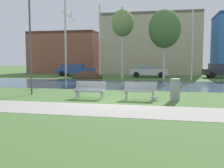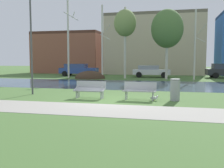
{
  "view_description": "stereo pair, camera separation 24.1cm",
  "coord_description": "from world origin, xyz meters",
  "px_view_note": "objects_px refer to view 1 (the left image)",
  "views": [
    {
      "loc": [
        2.6,
        -12.09,
        1.93
      ],
      "look_at": [
        -0.18,
        0.85,
        0.72
      ],
      "focal_mm": 41.79,
      "sensor_mm": 36.0,
      "label": 1
    },
    {
      "loc": [
        2.84,
        -12.04,
        1.93
      ],
      "look_at": [
        -0.18,
        0.85,
        0.72
      ],
      "focal_mm": 41.79,
      "sensor_mm": 36.0,
      "label": 2
    }
  ],
  "objects_px": {
    "trash_bin": "(175,89)",
    "streetlamp": "(30,22)",
    "parked_van_nearest_blue": "(75,70)",
    "bench_left": "(90,89)",
    "seagull": "(155,98)",
    "bench_right": "(140,90)",
    "parked_sedan_second_white": "(148,71)"
  },
  "relations": [
    {
      "from": "trash_bin",
      "to": "parked_van_nearest_blue",
      "type": "bearing_deg",
      "value": 122.97
    },
    {
      "from": "trash_bin",
      "to": "seagull",
      "type": "xyz_separation_m",
      "value": [
        -0.96,
        -0.2,
        -0.41
      ]
    },
    {
      "from": "bench_right",
      "to": "parked_sedan_second_white",
      "type": "relative_size",
      "value": 0.38
    },
    {
      "from": "trash_bin",
      "to": "seagull",
      "type": "relative_size",
      "value": 2.45
    },
    {
      "from": "bench_right",
      "to": "streetlamp",
      "type": "xyz_separation_m",
      "value": [
        -6.22,
        0.74,
        3.55
      ]
    },
    {
      "from": "trash_bin",
      "to": "bench_right",
      "type": "bearing_deg",
      "value": -175.69
    },
    {
      "from": "bench_right",
      "to": "streetlamp",
      "type": "distance_m",
      "value": 7.2
    },
    {
      "from": "bench_left",
      "to": "bench_right",
      "type": "distance_m",
      "value": 2.54
    },
    {
      "from": "seagull",
      "to": "streetlamp",
      "type": "bearing_deg",
      "value": 173.32
    },
    {
      "from": "trash_bin",
      "to": "parked_van_nearest_blue",
      "type": "height_order",
      "value": "parked_van_nearest_blue"
    },
    {
      "from": "bench_right",
      "to": "parked_van_nearest_blue",
      "type": "height_order",
      "value": "parked_van_nearest_blue"
    },
    {
      "from": "bench_left",
      "to": "streetlamp",
      "type": "bearing_deg",
      "value": 168.63
    },
    {
      "from": "bench_right",
      "to": "bench_left",
      "type": "bearing_deg",
      "value": 180.0
    },
    {
      "from": "parked_van_nearest_blue",
      "to": "parked_sedan_second_white",
      "type": "distance_m",
      "value": 9.04
    },
    {
      "from": "bench_left",
      "to": "seagull",
      "type": "xyz_separation_m",
      "value": [
        3.26,
        -0.07,
        -0.34
      ]
    },
    {
      "from": "streetlamp",
      "to": "parked_sedan_second_white",
      "type": "xyz_separation_m",
      "value": [
        5.31,
        16.68,
        -3.29
      ]
    },
    {
      "from": "streetlamp",
      "to": "parked_sedan_second_white",
      "type": "height_order",
      "value": "streetlamp"
    },
    {
      "from": "bench_left",
      "to": "seagull",
      "type": "bearing_deg",
      "value": -1.31
    },
    {
      "from": "seagull",
      "to": "streetlamp",
      "type": "height_order",
      "value": "streetlamp"
    },
    {
      "from": "seagull",
      "to": "parked_van_nearest_blue",
      "type": "relative_size",
      "value": 0.09
    },
    {
      "from": "parked_sedan_second_white",
      "to": "streetlamp",
      "type": "bearing_deg",
      "value": -107.66
    },
    {
      "from": "trash_bin",
      "to": "streetlamp",
      "type": "distance_m",
      "value": 8.65
    },
    {
      "from": "bench_left",
      "to": "bench_right",
      "type": "bearing_deg",
      "value": 0.0
    },
    {
      "from": "parked_van_nearest_blue",
      "to": "parked_sedan_second_white",
      "type": "height_order",
      "value": "parked_van_nearest_blue"
    },
    {
      "from": "seagull",
      "to": "bench_right",
      "type": "bearing_deg",
      "value": 174.1
    },
    {
      "from": "parked_van_nearest_blue",
      "to": "trash_bin",
      "type": "bearing_deg",
      "value": -57.03
    },
    {
      "from": "bench_left",
      "to": "trash_bin",
      "type": "height_order",
      "value": "trash_bin"
    },
    {
      "from": "bench_right",
      "to": "seagull",
      "type": "bearing_deg",
      "value": -5.9
    },
    {
      "from": "seagull",
      "to": "parked_sedan_second_white",
      "type": "distance_m",
      "value": 17.58
    },
    {
      "from": "bench_left",
      "to": "parked_van_nearest_blue",
      "type": "relative_size",
      "value": 0.34
    },
    {
      "from": "parked_sedan_second_white",
      "to": "trash_bin",
      "type": "bearing_deg",
      "value": -81.5
    },
    {
      "from": "bench_right",
      "to": "trash_bin",
      "type": "xyz_separation_m",
      "value": [
        1.68,
        0.13,
        0.07
      ]
    }
  ]
}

